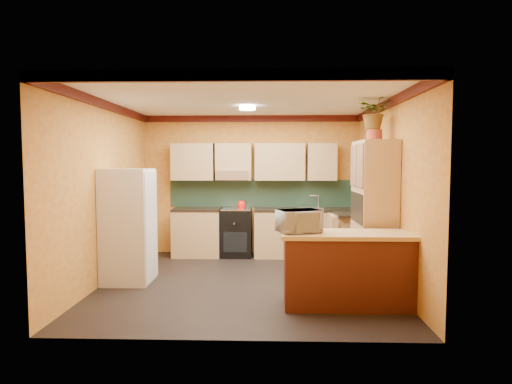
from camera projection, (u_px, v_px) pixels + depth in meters
room_shell at (248, 143)px, 6.54m from camera, size 4.24×4.24×2.72m
base_cabinets_back at (269, 233)px, 8.15m from camera, size 3.65×0.60×0.88m
countertop_back at (269, 209)px, 8.12m from camera, size 3.65×0.62×0.04m
stove at (236, 232)px, 8.17m from camera, size 0.58×0.58×0.91m
kettle at (241, 204)px, 8.08m from camera, size 0.20×0.20×0.18m
sink at (310, 208)px, 8.10m from camera, size 0.48×0.40×0.03m
base_cabinets_right at (352, 240)px, 7.45m from camera, size 0.60×0.80×0.88m
countertop_right at (353, 214)px, 7.42m from camera, size 0.62×0.80×0.04m
fridge at (128, 226)px, 6.36m from camera, size 0.68×0.66×1.70m
pantry at (374, 214)px, 6.13m from camera, size 0.48×0.90×2.10m
fern_pot at (374, 135)px, 6.10m from camera, size 0.22×0.22×0.16m
fern at (375, 112)px, 6.08m from camera, size 0.52×0.48×0.49m
breakfast_bar at (357, 272)px, 5.30m from camera, size 1.80×0.55×0.88m
bar_top at (358, 235)px, 5.27m from camera, size 1.90×0.65×0.05m
microwave at (299, 221)px, 5.28m from camera, size 0.59×0.50×0.28m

